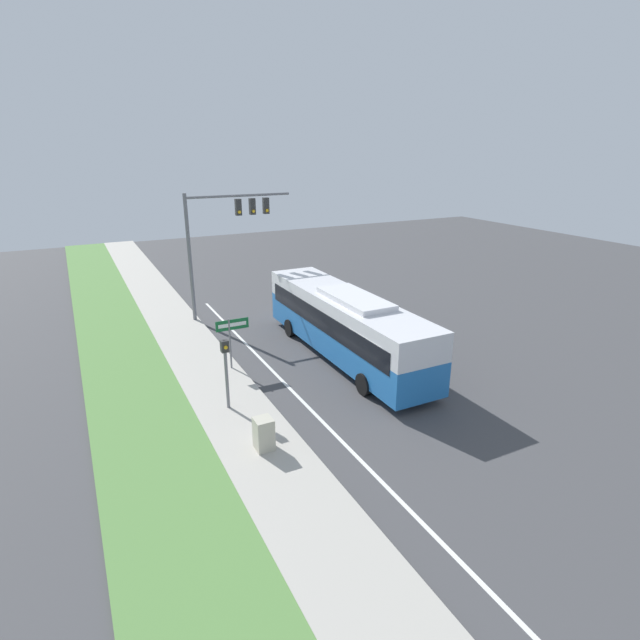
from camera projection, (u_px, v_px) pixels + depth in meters
The scene contains 9 objects.
ground_plane at pixel (387, 388), 20.55m from camera, with size 80.00×80.00×0.00m, color #424244.
sidewalk at pixel (243, 422), 17.88m from camera, with size 2.80×80.00×0.12m.
grass_verge at pixel (151, 445), 16.51m from camera, with size 3.60×80.00×0.10m.
lane_divider_near at pixel (309, 408), 19.01m from camera, with size 0.14×30.00×0.01m.
bus at pixel (345, 321), 23.05m from camera, with size 2.63×11.86×3.24m.
signal_gantry at pixel (223, 227), 27.55m from camera, with size 6.04×0.41×7.12m.
pedestrian_signal at pixel (226, 363), 18.20m from camera, with size 0.28×0.34×2.83m.
street_sign at pixel (231, 333), 21.67m from camera, with size 1.47×0.08×2.41m.
utility_cabinet at pixel (264, 434), 16.06m from camera, with size 0.58×0.60×1.08m.
Camera 1 is at (-10.85, -15.23, 9.40)m, focal length 28.00 mm.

